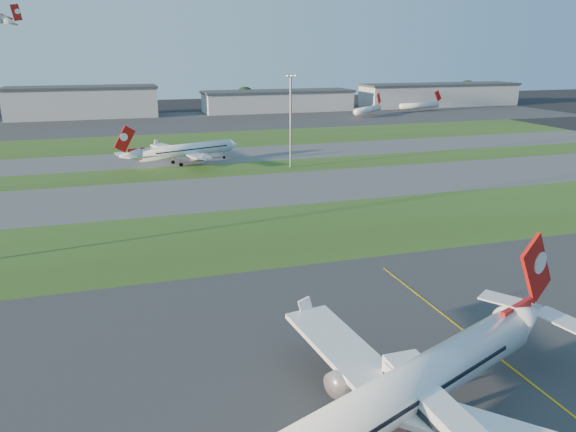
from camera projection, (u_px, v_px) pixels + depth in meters
name	position (u px, v px, depth m)	size (l,w,h in m)	color
ground	(475.00, 380.00, 56.82)	(700.00, 700.00, 0.00)	black
apron_near	(475.00, 380.00, 56.82)	(300.00, 70.00, 0.01)	#333335
grass_strip_a	(306.00, 230.00, 104.36)	(300.00, 34.00, 0.01)	#35501A
taxiway_a	(260.00, 189.00, 134.53)	(300.00, 32.00, 0.01)	#515154
grass_strip_b	(238.00, 169.00, 157.39)	(300.00, 18.00, 0.01)	#35501A
taxiway_b	(222.00, 156.00, 177.50)	(300.00, 26.00, 0.01)	#515154
grass_strip_c	(205.00, 140.00, 207.67)	(300.00, 40.00, 0.01)	#35501A
apron_far	(184.00, 121.00, 262.52)	(400.00, 80.00, 0.01)	#333335
yellow_line	(516.00, 372.00, 58.27)	(0.25, 60.00, 0.02)	gold
airliner_parked	(412.00, 388.00, 47.79)	(38.14, 32.41, 12.63)	white
airliner_taxiing	(186.00, 151.00, 163.43)	(34.54, 29.25, 11.30)	white
mini_jet_near	(368.00, 110.00, 282.51)	(23.23, 19.47, 9.48)	white
mini_jet_far	(419.00, 105.00, 303.35)	(28.39, 8.16, 9.48)	white
light_mast_centre	(291.00, 115.00, 155.68)	(3.20, 0.70, 25.80)	gray
hangar_west	(83.00, 102.00, 274.79)	(71.40, 23.00, 15.20)	#A7AAAF
hangar_east	(278.00, 101.00, 304.23)	(81.60, 23.00, 11.20)	#A7AAAF
hangar_far_east	(439.00, 95.00, 332.81)	(96.90, 23.00, 13.20)	#A7AAAF
tree_mid_west	(134.00, 102.00, 292.57)	(9.90, 9.90, 10.80)	black
tree_mid_east	(245.00, 97.00, 312.36)	(11.55, 11.55, 12.60)	black
tree_east	(369.00, 96.00, 332.37)	(10.45, 10.45, 11.40)	black
tree_far_east	(467.00, 90.00, 355.86)	(12.65, 12.65, 13.80)	black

